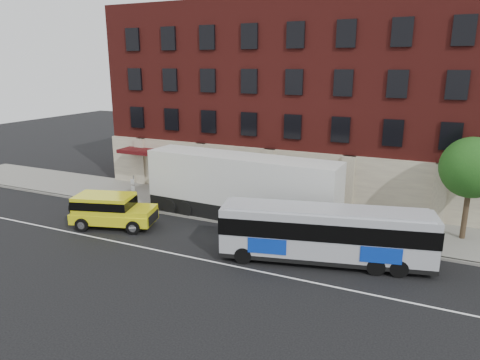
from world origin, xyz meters
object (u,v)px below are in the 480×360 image
at_px(city_bus, 325,233).
at_px(yellow_suv, 110,209).
at_px(shipping_container, 241,188).
at_px(street_tree, 472,170).
at_px(sign_pole, 134,189).

distance_m(city_bus, yellow_suv, 14.13).
height_order(yellow_suv, shipping_container, shipping_container).
height_order(street_tree, city_bus, street_tree).
bearing_deg(city_bus, street_tree, 42.89).
relative_size(city_bus, yellow_suv, 1.97).
bearing_deg(yellow_suv, city_bus, 2.51).
height_order(sign_pole, street_tree, street_tree).
bearing_deg(yellow_suv, shipping_container, 33.71).
height_order(city_bus, shipping_container, shipping_container).
relative_size(street_tree, city_bus, 0.54).
distance_m(street_tree, yellow_suv, 22.45).
bearing_deg(shipping_container, city_bus, -31.46).
xyz_separation_m(city_bus, shipping_container, (-6.88, 4.21, 0.53)).
xyz_separation_m(yellow_suv, shipping_container, (7.23, 4.83, 0.98)).
bearing_deg(shipping_container, yellow_suv, -146.29).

